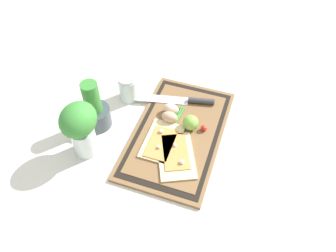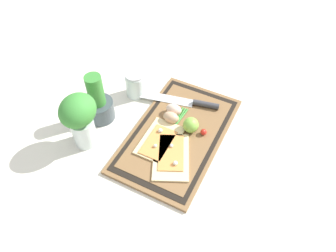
# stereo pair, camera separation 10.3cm
# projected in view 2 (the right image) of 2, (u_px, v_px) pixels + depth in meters

# --- Properties ---
(ground_plane) EXTENTS (6.00, 6.00, 0.00)m
(ground_plane) POSITION_uv_depth(u_px,v_px,m) (177.00, 136.00, 1.18)
(ground_plane) COLOR silver
(cutting_board) EXTENTS (0.52, 0.31, 0.02)m
(cutting_board) POSITION_uv_depth(u_px,v_px,m) (178.00, 134.00, 1.17)
(cutting_board) COLOR brown
(cutting_board) RESTS_ON ground_plane
(pizza_slice_near) EXTENTS (0.22, 0.19, 0.02)m
(pizza_slice_near) POSITION_uv_depth(u_px,v_px,m) (171.00, 156.00, 1.09)
(pizza_slice_near) COLOR beige
(pizza_slice_near) RESTS_ON cutting_board
(pizza_slice_far) EXTENTS (0.18, 0.12, 0.02)m
(pizza_slice_far) POSITION_uv_depth(u_px,v_px,m) (160.00, 141.00, 1.14)
(pizza_slice_far) COLOR beige
(pizza_slice_far) RESTS_ON cutting_board
(knife) EXTENTS (0.09, 0.31, 0.02)m
(knife) POSITION_uv_depth(u_px,v_px,m) (192.00, 102.00, 1.25)
(knife) COLOR silver
(knife) RESTS_ON cutting_board
(egg_brown) EXTENTS (0.04, 0.06, 0.04)m
(egg_brown) POSITION_uv_depth(u_px,v_px,m) (171.00, 117.00, 1.18)
(egg_brown) COLOR tan
(egg_brown) RESTS_ON cutting_board
(egg_pink) EXTENTS (0.04, 0.06, 0.04)m
(egg_pink) POSITION_uv_depth(u_px,v_px,m) (174.00, 110.00, 1.21)
(egg_pink) COLOR beige
(egg_pink) RESTS_ON cutting_board
(lime) EXTENTS (0.06, 0.06, 0.06)m
(lime) POSITION_uv_depth(u_px,v_px,m) (191.00, 125.00, 1.15)
(lime) COLOR #7FB742
(lime) RESTS_ON cutting_board
(cherry_tomato_red) EXTENTS (0.02, 0.02, 0.02)m
(cherry_tomato_red) POSITION_uv_depth(u_px,v_px,m) (204.00, 132.00, 1.15)
(cherry_tomato_red) COLOR red
(cherry_tomato_red) RESTS_ON cutting_board
(scallion_bunch) EXTENTS (0.26, 0.03, 0.01)m
(scallion_bunch) POSITION_uv_depth(u_px,v_px,m) (170.00, 133.00, 1.16)
(scallion_bunch) COLOR #388433
(scallion_bunch) RESTS_ON cutting_board
(herb_pot) EXTENTS (0.11, 0.11, 0.20)m
(herb_pot) POSITION_uv_depth(u_px,v_px,m) (98.00, 104.00, 1.18)
(herb_pot) COLOR #3D474C
(herb_pot) RESTS_ON ground_plane
(sauce_jar) EXTENTS (0.08, 0.08, 0.10)m
(sauce_jar) POSITION_uv_depth(u_px,v_px,m) (136.00, 86.00, 1.28)
(sauce_jar) COLOR silver
(sauce_jar) RESTS_ON ground_plane
(herb_glass) EXTENTS (0.13, 0.11, 0.21)m
(herb_glass) POSITION_uv_depth(u_px,v_px,m) (80.00, 117.00, 1.06)
(herb_glass) COLOR silver
(herb_glass) RESTS_ON ground_plane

